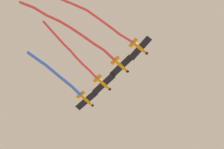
{
  "coord_description": "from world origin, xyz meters",
  "views": [
    {
      "loc": [
        18.74,
        29.36,
        4.14
      ],
      "look_at": [
        -5.28,
        3.17,
        84.42
      ],
      "focal_mm": 56.34,
      "sensor_mm": 36.0,
      "label": 1
    }
  ],
  "objects_px": {
    "airplane_left_wing": "(121,66)",
    "airplane_right_wing": "(104,84)",
    "airplane_slot": "(87,100)",
    "airplane_lead": "(140,48)"
  },
  "relations": [
    {
      "from": "airplane_right_wing",
      "to": "airplane_slot",
      "type": "distance_m",
      "value": 6.55
    },
    {
      "from": "airplane_lead",
      "to": "airplane_left_wing",
      "type": "bearing_deg",
      "value": 93.73
    },
    {
      "from": "airplane_lead",
      "to": "airplane_left_wing",
      "type": "relative_size",
      "value": 1.01
    },
    {
      "from": "airplane_right_wing",
      "to": "airplane_slot",
      "type": "height_order",
      "value": "airplane_slot"
    },
    {
      "from": "airplane_left_wing",
      "to": "airplane_slot",
      "type": "height_order",
      "value": "same"
    },
    {
      "from": "airplane_left_wing",
      "to": "airplane_right_wing",
      "type": "xyz_separation_m",
      "value": [
        0.04,
        -6.54,
        -0.3
      ]
    },
    {
      "from": "airplane_right_wing",
      "to": "airplane_slot",
      "type": "relative_size",
      "value": 0.99
    },
    {
      "from": "airplane_lead",
      "to": "airplane_slot",
      "type": "bearing_deg",
      "value": 93.73
    },
    {
      "from": "airplane_left_wing",
      "to": "airplane_slot",
      "type": "xyz_separation_m",
      "value": [
        0.08,
        -13.08,
        0.0
      ]
    },
    {
      "from": "airplane_lead",
      "to": "airplane_right_wing",
      "type": "bearing_deg",
      "value": 93.73
    }
  ]
}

